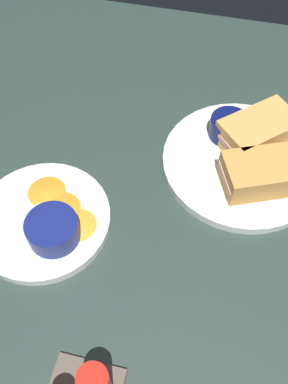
{
  "coord_description": "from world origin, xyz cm",
  "views": [
    {
      "loc": [
        -3.52,
        35.32,
        56.86
      ],
      "look_at": [
        5.04,
        -0.47,
        3.0
      ],
      "focal_mm": 38.94,
      "sensor_mm": 36.0,
      "label": 1
    }
  ],
  "objects": [
    {
      "name": "plate_chips_companion",
      "position": [
        19.58,
        6.83,
        0.8
      ],
      "size": [
        21.22,
        21.22,
        1.6
      ],
      "primitive_type": "cylinder",
      "color": "white",
      "rests_on": "ground_plane"
    },
    {
      "name": "spoon_by_gravy_ramekin",
      "position": [
        16.91,
        10.61,
        1.96
      ],
      "size": [
        6.9,
        8.92,
        0.8
      ],
      "color": "silver",
      "rests_on": "plate_chips_companion"
    },
    {
      "name": "plate_sandwich_main",
      "position": [
        -9.5,
        -11.77,
        0.8
      ],
      "size": [
        27.17,
        27.17,
        1.6
      ],
      "primitive_type": "cylinder",
      "color": "white",
      "rests_on": "ground_plane"
    },
    {
      "name": "plantain_chip_scatter",
      "position": [
        17.24,
        6.14,
        1.9
      ],
      "size": [
        14.29,
        15.44,
        0.6
      ],
      "color": "gold",
      "rests_on": "plate_chips_companion"
    },
    {
      "name": "ground_plane",
      "position": [
        0.0,
        0.0,
        -1.5
      ],
      "size": [
        110.0,
        110.0,
        3.0
      ],
      "primitive_type": "cube",
      "color": "#283833"
    },
    {
      "name": "spoon_by_dark_ramekin",
      "position": [
        -9.8,
        -12.77,
        1.96
      ],
      "size": [
        7.5,
        8.49,
        0.8
      ],
      "color": "silver",
      "rests_on": "plate_sandwich_main"
    },
    {
      "name": "sandwich_half_near",
      "position": [
        -12.88,
        -7.87,
        4.0
      ],
      "size": [
        14.94,
        12.07,
        4.8
      ],
      "color": "#C68C42",
      "rests_on": "plate_sandwich_main"
    },
    {
      "name": "ramekin_dark_sauce",
      "position": [
        -6.26,
        -16.95,
        3.57
      ],
      "size": [
        6.85,
        6.85,
        3.65
      ],
      "color": "#0C144C",
      "rests_on": "plate_sandwich_main"
    },
    {
      "name": "ramekin_light_gravy",
      "position": [
        16.39,
        9.49,
        3.64
      ],
      "size": [
        7.76,
        7.76,
        3.79
      ],
      "color": "navy",
      "rests_on": "plate_chips_companion"
    },
    {
      "name": "sandwich_half_far",
      "position": [
        -11.18,
        -16.65,
        4.0
      ],
      "size": [
        14.69,
        14.42,
        4.8
      ],
      "color": "tan",
      "rests_on": "plate_sandwich_main"
    }
  ]
}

